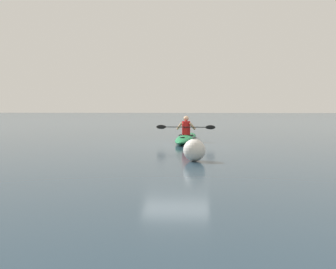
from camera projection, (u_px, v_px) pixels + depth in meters
The scene contains 4 objects.
ground_plane at pixel (176, 145), 15.87m from camera, with size 160.00×160.00×0.00m, color #233847.
kayak at pixel (186, 138), 17.32m from camera, with size 1.04×5.05×0.29m.
kayaker at pixel (186, 127), 17.19m from camera, with size 2.40×0.47×0.77m.
mooring_buoy_channel_marker at pixel (194, 150), 11.03m from camera, with size 0.59×0.59×0.63m.
Camera 1 is at (-0.83, 15.80, 1.44)m, focal length 44.95 mm.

